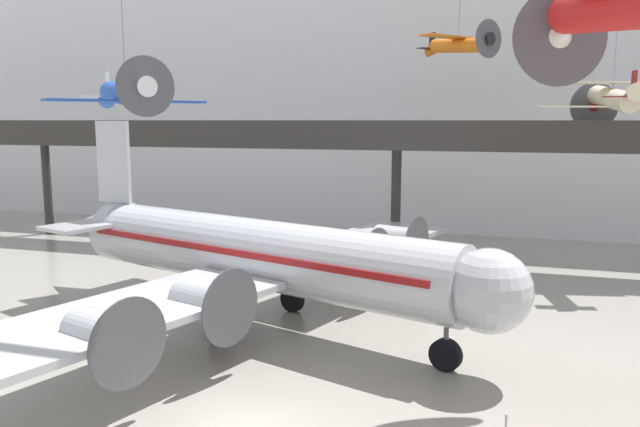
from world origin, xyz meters
TOP-DOWN VIEW (x-y plane):
  - hangar_back_wall at (0.00, 38.43)m, footprint 140.00×3.00m
  - mezzanine_walkway at (0.00, 25.95)m, footprint 110.00×3.20m
  - airliner_silver_main at (-3.76, 9.85)m, footprint 26.11×30.39m
  - suspended_plane_cream_biplane at (13.40, 24.42)m, footprint 8.70×7.19m
  - suspended_plane_blue_trainer at (-9.39, 8.46)m, footprint 6.07×6.48m
  - suspended_plane_orange_highwing at (3.86, 29.23)m, footprint 6.00×6.40m
  - suspended_plane_red_highwing at (10.58, 3.73)m, footprint 9.56×8.21m

SIDE VIEW (x-z plane):
  - airliner_silver_main at x=-3.76m, z-range -1.41..8.29m
  - mezzanine_walkway at x=0.00m, z-range 3.21..12.94m
  - suspended_plane_blue_trainer at x=-9.39m, z-range 4.77..17.03m
  - suspended_plane_cream_biplane at x=13.40m, z-range 4.55..17.59m
  - suspended_plane_red_highwing at x=10.58m, z-range 7.40..18.73m
  - hangar_back_wall at x=0.00m, z-range 0.00..27.11m
  - suspended_plane_orange_highwing at x=3.86m, z-range 10.78..19.25m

